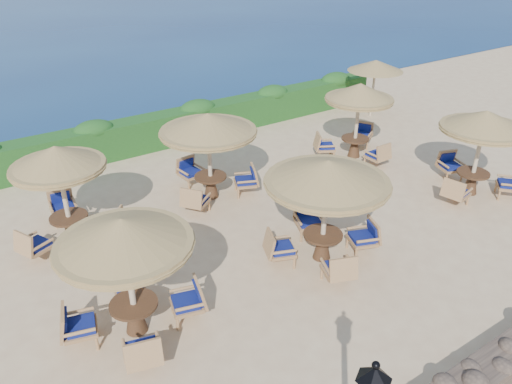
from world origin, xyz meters
name	(u,v)px	position (x,y,z in m)	size (l,w,h in m)	color
ground	(306,220)	(0.00, 0.00, 0.00)	(120.00, 120.00, 0.00)	#D2B385
hedge	(187,125)	(0.00, 7.20, 0.60)	(18.00, 0.90, 1.20)	#174516
extra_parasol	(376,66)	(7.80, 5.20, 2.17)	(2.30, 2.30, 2.41)	beige
cafe_set_0	(127,259)	(-5.58, -1.45, 1.77)	(2.89, 2.89, 2.65)	beige
cafe_set_1	(326,192)	(-0.82, -1.62, 1.86)	(2.95, 2.95, 2.65)	beige
cafe_set_2	(481,137)	(5.19, -1.57, 1.83)	(2.69, 2.71, 2.65)	beige
cafe_set_3	(61,179)	(-5.70, 2.66, 1.78)	(2.76, 2.59, 2.65)	beige
cafe_set_4	(209,138)	(-1.52, 2.67, 1.92)	(2.84, 2.85, 2.65)	beige
cafe_set_5	(358,108)	(4.18, 2.45, 1.78)	(2.77, 2.57, 2.65)	beige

